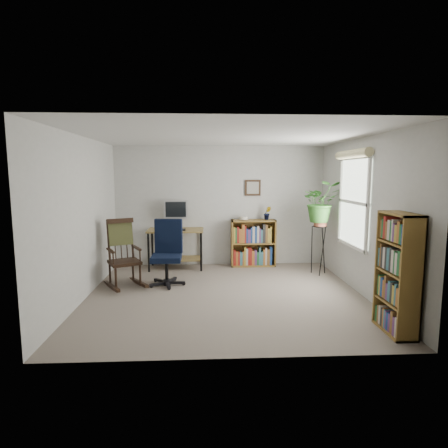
{
  "coord_description": "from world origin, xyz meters",
  "views": [
    {
      "loc": [
        -0.31,
        -5.55,
        1.85
      ],
      "look_at": [
        0.0,
        0.4,
        1.05
      ],
      "focal_mm": 30.0,
      "sensor_mm": 36.0,
      "label": 1
    }
  ],
  "objects": [
    {
      "name": "low_bookshelf",
      "position": [
        0.66,
        1.82,
        0.47
      ],
      "size": [
        0.89,
        0.3,
        0.94
      ],
      "primitive_type": null,
      "color": "olive",
      "rests_on": "floor"
    },
    {
      "name": "ceiling",
      "position": [
        0.0,
        0.0,
        2.4
      ],
      "size": [
        4.2,
        4.0,
        0.0
      ],
      "primitive_type": "cube",
      "color": "silver",
      "rests_on": "ground"
    },
    {
      "name": "wall_front",
      "position": [
        0.0,
        -2.0,
        1.2
      ],
      "size": [
        4.2,
        0.0,
        2.4
      ],
      "primitive_type": "cube",
      "color": "#BABAB5",
      "rests_on": "ground"
    },
    {
      "name": "tall_bookshelf",
      "position": [
        1.92,
        -1.45,
        0.71
      ],
      "size": [
        0.27,
        0.62,
        1.41
      ],
      "primitive_type": null,
      "color": "olive",
      "rests_on": "floor"
    },
    {
      "name": "office_chair",
      "position": [
        -0.95,
        0.57,
        0.56
      ],
      "size": [
        0.66,
        0.66,
        1.11
      ],
      "primitive_type": null,
      "rotation": [
        0.0,
        0.0,
        -0.1
      ],
      "color": "black",
      "rests_on": "floor"
    },
    {
      "name": "plant_stand",
      "position": [
        1.8,
        1.13,
        0.53
      ],
      "size": [
        0.33,
        0.33,
        1.05
      ],
      "primitive_type": null,
      "rotation": [
        0.0,
        0.0,
        0.14
      ],
      "color": "black",
      "rests_on": "floor"
    },
    {
      "name": "framed_picture",
      "position": [
        0.66,
        1.97,
        1.57
      ],
      "size": [
        0.32,
        0.04,
        0.32
      ],
      "primitive_type": null,
      "color": "black",
      "rests_on": "wall_back"
    },
    {
      "name": "potted_plant_small",
      "position": [
        0.94,
        1.83,
        0.99
      ],
      "size": [
        0.13,
        0.24,
        0.11
      ],
      "primitive_type": "imported",
      "color": "#316C26",
      "rests_on": "low_bookshelf"
    },
    {
      "name": "floor",
      "position": [
        0.0,
        0.0,
        0.0
      ],
      "size": [
        4.2,
        4.0,
        0.0
      ],
      "primitive_type": "cube",
      "color": "gray",
      "rests_on": "ground"
    },
    {
      "name": "wall_back",
      "position": [
        0.0,
        2.0,
        1.2
      ],
      "size": [
        4.2,
        0.0,
        2.4
      ],
      "primitive_type": "cube",
      "color": "#BABAB5",
      "rests_on": "ground"
    },
    {
      "name": "keyboard",
      "position": [
        -0.88,
        1.58,
        0.79
      ],
      "size": [
        0.4,
        0.15,
        0.02
      ],
      "primitive_type": "cube",
      "color": "black",
      "rests_on": "desk"
    },
    {
      "name": "desk",
      "position": [
        -0.88,
        1.7,
        0.39
      ],
      "size": [
        1.08,
        0.59,
        0.78
      ],
      "primitive_type": null,
      "color": "olive",
      "rests_on": "floor"
    },
    {
      "name": "rocking_chair",
      "position": [
        -1.63,
        0.52,
        0.57
      ],
      "size": [
        0.96,
        1.14,
        1.13
      ],
      "primitive_type": null,
      "rotation": [
        0.0,
        0.0,
        0.46
      ],
      "color": "black",
      "rests_on": "floor"
    },
    {
      "name": "monitor",
      "position": [
        -0.88,
        1.84,
        1.06
      ],
      "size": [
        0.46,
        0.16,
        0.56
      ],
      "primitive_type": null,
      "color": "#B5B5B9",
      "rests_on": "desk"
    },
    {
      "name": "wall_left",
      "position": [
        -2.1,
        0.0,
        1.2
      ],
      "size": [
        0.0,
        4.0,
        2.4
      ],
      "primitive_type": "cube",
      "color": "#BABAB5",
      "rests_on": "ground"
    },
    {
      "name": "window",
      "position": [
        2.06,
        0.3,
        1.4
      ],
      "size": [
        0.12,
        1.2,
        1.5
      ],
      "primitive_type": null,
      "color": "white",
      "rests_on": "wall_right"
    },
    {
      "name": "wall_right",
      "position": [
        2.1,
        0.0,
        1.2
      ],
      "size": [
        0.0,
        4.0,
        2.4
      ],
      "primitive_type": "cube",
      "color": "#BABAB5",
      "rests_on": "ground"
    },
    {
      "name": "spider_plant",
      "position": [
        1.8,
        1.13,
        1.71
      ],
      "size": [
        1.69,
        1.87,
        1.46
      ],
      "primitive_type": "imported",
      "color": "#316C26",
      "rests_on": "plant_stand"
    }
  ]
}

